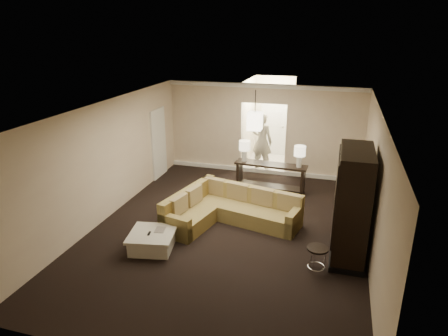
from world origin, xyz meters
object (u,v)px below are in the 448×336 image
(coffee_table, at_px, (152,240))
(drink_table, at_px, (317,254))
(sectional_sofa, at_px, (227,210))
(armoire, at_px, (351,207))
(person, at_px, (262,139))
(console_table, at_px, (270,174))

(coffee_table, relative_size, drink_table, 2.14)
(sectional_sofa, bearing_deg, armoire, -1.24)
(sectional_sofa, xyz_separation_m, armoire, (2.72, -0.68, 0.75))
(armoire, bearing_deg, person, 120.20)
(coffee_table, distance_m, drink_table, 3.36)
(coffee_table, height_order, drink_table, drink_table)
(coffee_table, bearing_deg, console_table, 64.86)
(coffee_table, relative_size, person, 0.53)
(sectional_sofa, height_order, console_table, sectional_sofa)
(sectional_sofa, distance_m, console_table, 2.34)
(sectional_sofa, distance_m, person, 3.97)
(drink_table, bearing_deg, sectional_sofa, 146.10)
(console_table, bearing_deg, sectional_sofa, -102.16)
(console_table, height_order, drink_table, console_table)
(drink_table, relative_size, person, 0.25)
(person, bearing_deg, drink_table, 125.44)
(console_table, bearing_deg, armoire, -51.14)
(coffee_table, xyz_separation_m, armoire, (3.89, 0.91, 0.88))
(sectional_sofa, distance_m, armoire, 2.90)
(sectional_sofa, height_order, drink_table, sectional_sofa)
(drink_table, xyz_separation_m, person, (-2.13, 5.37, 0.66))
(armoire, height_order, drink_table, armoire)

